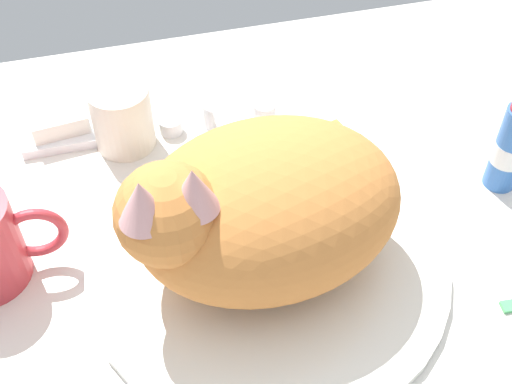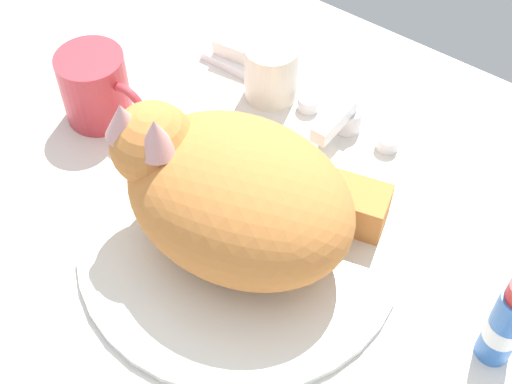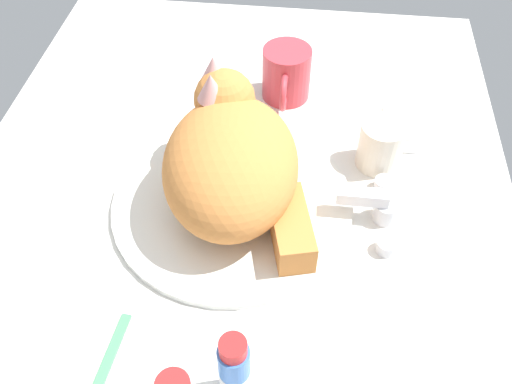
# 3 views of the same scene
# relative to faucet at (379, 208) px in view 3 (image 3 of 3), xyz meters

# --- Properties ---
(ground_plane) EXTENTS (1.10, 0.83, 0.03)m
(ground_plane) POSITION_rel_faucet_xyz_m (0.00, -0.21, -0.04)
(ground_plane) COLOR silver
(sink_basin) EXTENTS (0.35, 0.35, 0.01)m
(sink_basin) POSITION_rel_faucet_xyz_m (0.00, -0.21, -0.02)
(sink_basin) COLOR silver
(sink_basin) RESTS_ON ground_plane
(faucet) EXTENTS (0.14, 0.09, 0.05)m
(faucet) POSITION_rel_faucet_xyz_m (0.00, 0.00, 0.00)
(faucet) COLOR silver
(faucet) RESTS_ON ground_plane
(cat) EXTENTS (0.26, 0.23, 0.17)m
(cat) POSITION_rel_faucet_xyz_m (-0.01, -0.21, 0.06)
(cat) COLOR #D17F3D
(cat) RESTS_ON sink_basin
(coffee_mug) EXTENTS (0.12, 0.08, 0.09)m
(coffee_mug) POSITION_rel_faucet_xyz_m (-0.26, -0.15, 0.02)
(coffee_mug) COLOR #C63842
(coffee_mug) RESTS_ON ground_plane
(rinse_cup) EXTENTS (0.07, 0.07, 0.08)m
(rinse_cup) POSITION_rel_faucet_xyz_m (-0.11, 0.00, 0.02)
(rinse_cup) COLOR silver
(rinse_cup) RESTS_ON ground_plane
(soap_dish) EXTENTS (0.09, 0.06, 0.01)m
(soap_dish) POSITION_rel_faucet_xyz_m (-0.18, 0.04, -0.02)
(soap_dish) COLOR white
(soap_dish) RESTS_ON ground_plane
(soap_bar) EXTENTS (0.07, 0.05, 0.02)m
(soap_bar) POSITION_rel_faucet_xyz_m (-0.18, 0.04, 0.00)
(soap_bar) COLOR white
(soap_bar) RESTS_ON soap_dish
(toothpaste_bottle) EXTENTS (0.03, 0.03, 0.12)m
(toothpaste_bottle) POSITION_rel_faucet_xyz_m (0.27, -0.16, 0.03)
(toothpaste_bottle) COLOR #3870C6
(toothpaste_bottle) RESTS_ON ground_plane
(toothbrush) EXTENTS (0.16, 0.03, 0.02)m
(toothbrush) POSITION_rel_faucet_xyz_m (0.28, -0.32, -0.02)
(toothbrush) COLOR #4CB266
(toothbrush) RESTS_ON ground_plane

